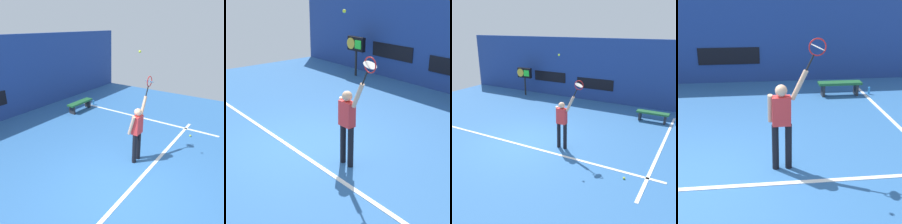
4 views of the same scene
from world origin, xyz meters
The scene contains 9 objects.
ground_plane centered at (0.00, 0.00, 0.00)m, with size 18.00×18.00×0.00m, color #2D609E.
court_baseline centered at (0.00, -0.25, 0.01)m, with size 10.00×0.10×0.01m, color white.
court_sideline centered at (4.48, 2.00, 0.01)m, with size 0.10×7.00×0.01m, color white.
tennis_player centered at (1.38, 0.29, 1.01)m, with size 0.73×0.31×1.95m.
tennis_racket centered at (1.99, 0.29, 2.31)m, with size 0.42×0.27×0.62m.
tennis_ball centered at (1.29, 0.26, 3.25)m, with size 0.07×0.07×0.07m, color #CCE033.
court_bench centered at (3.63, 4.59, 0.34)m, with size 1.40×0.36×0.45m.
water_bottle centered at (4.63, 4.59, 0.12)m, with size 0.07×0.07×0.24m, color #338CD8.
spare_ball centered at (3.90, -0.60, 0.03)m, with size 0.07×0.07×0.07m, color #CCE033.
Camera 1 is at (-3.93, -2.49, 3.90)m, focal length 36.41 mm.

